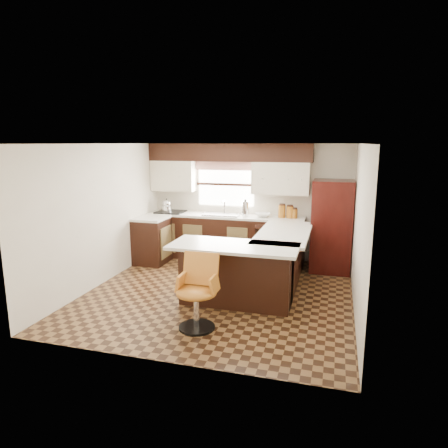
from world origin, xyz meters
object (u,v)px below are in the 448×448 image
(bar_chair, at_px, (196,293))
(peninsula_long, at_px, (280,260))
(refrigerator, at_px, (332,226))
(peninsula_return, at_px, (237,275))

(bar_chair, bearing_deg, peninsula_long, 66.46)
(peninsula_long, xyz_separation_m, bar_chair, (-0.82, -1.94, 0.04))
(peninsula_long, height_order, refrigerator, refrigerator)
(refrigerator, height_order, bar_chair, refrigerator)
(peninsula_long, relative_size, peninsula_return, 1.18)
(refrigerator, relative_size, bar_chair, 1.76)
(peninsula_return, distance_m, refrigerator, 2.49)
(peninsula_long, height_order, peninsula_return, same)
(peninsula_long, relative_size, refrigerator, 1.12)
(peninsula_long, xyz_separation_m, refrigerator, (0.81, 1.09, 0.42))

